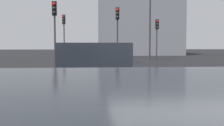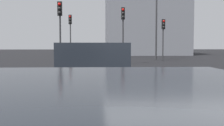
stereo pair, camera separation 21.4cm
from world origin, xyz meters
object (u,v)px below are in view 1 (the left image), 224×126
Objects in this scene: car_black_right_second at (93,77)px; street_lamp_kerbside at (150,14)px; traffic_light_far_left at (157,31)px; car_navy_right_lead at (89,60)px; traffic_light_far_right at (64,28)px; traffic_light_near_right at (55,20)px; traffic_light_near_left at (117,24)px.

street_lamp_kerbside is (20.16, -5.94, 3.72)m from car_black_right_second.
traffic_light_far_left is 0.50× the size of street_lamp_kerbside.
traffic_light_far_left reaches higher than car_navy_right_lead.
traffic_light_far_right reaches higher than traffic_light_far_left.
street_lamp_kerbside is at bearing -176.18° from traffic_light_far_left.
traffic_light_near_right is at bearing -57.26° from traffic_light_far_left.
car_black_right_second is at bearing 179.86° from car_navy_right_lead.
traffic_light_far_left is 0.87× the size of traffic_light_far_right.
car_black_right_second is 1.14× the size of traffic_light_far_left.
street_lamp_kerbside is (-0.34, -8.31, 1.34)m from traffic_light_far_right.
traffic_light_far_right is (13.04, 2.31, 2.38)m from car_navy_right_lead.
traffic_light_far_right is (20.50, 2.37, 2.38)m from car_black_right_second.
traffic_light_near_left is 1.13× the size of traffic_light_far_left.
traffic_light_near_right is at bearing 9.26° from car_black_right_second.
street_lamp_kerbside reaches higher than traffic_light_near_left.
street_lamp_kerbside is (8.71, -8.15, 1.41)m from traffic_light_near_right.
traffic_light_far_left is (18.59, -6.26, 2.00)m from car_black_right_second.
traffic_light_near_right is at bearing -50.81° from traffic_light_near_left.
traffic_light_far_left is at bearing 84.41° from traffic_light_far_right.
traffic_light_near_right is at bearing 27.69° from car_navy_right_lead.
traffic_light_far_right is at bearing 9.43° from car_navy_right_lead.
traffic_light_near_right is 12.01m from street_lamp_kerbside.
traffic_light_near_left is at bearing -10.14° from car_black_right_second.
car_navy_right_lead is 13.46m from traffic_light_far_right.
traffic_light_far_left is (7.13, -8.46, -0.31)m from traffic_light_near_right.
car_navy_right_lead is 1.10× the size of traffic_light_far_right.
traffic_light_far_left is 2.35m from street_lamp_kerbside.
street_lamp_kerbside reaches higher than car_black_right_second.
car_navy_right_lead is 7.46m from car_black_right_second.
traffic_light_far_right is at bearing -138.35° from traffic_light_near_left.
car_black_right_second is 1.02× the size of traffic_light_near_right.
traffic_light_far_right reaches higher than car_navy_right_lead.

